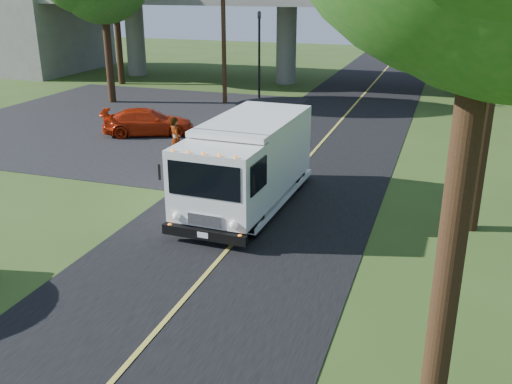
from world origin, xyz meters
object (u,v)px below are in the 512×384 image
at_px(utility_pole, 223,23).
at_px(step_van, 248,161).
at_px(pedestrian, 176,140).
at_px(traffic_signal, 259,46).
at_px(red_sedan, 148,122).

xyz_separation_m(utility_pole, step_van, (6.93, -15.43, -3.08)).
distance_m(step_van, pedestrian, 5.76).
bearing_deg(traffic_signal, utility_pole, -126.87).
xyz_separation_m(red_sedan, pedestrian, (3.17, -3.49, 0.29)).
bearing_deg(utility_pole, step_van, -65.81).
height_order(step_van, red_sedan, step_van).
distance_m(utility_pole, step_van, 17.19).
bearing_deg(red_sedan, pedestrian, -161.96).
relative_size(utility_pole, red_sedan, 2.13).
bearing_deg(utility_pole, traffic_signal, 53.13).
bearing_deg(step_van, traffic_signal, 109.18).
xyz_separation_m(step_van, pedestrian, (-4.37, 3.71, -0.61)).
relative_size(utility_pole, step_van, 1.34).
distance_m(step_van, red_sedan, 10.47).
bearing_deg(step_van, pedestrian, 141.56).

